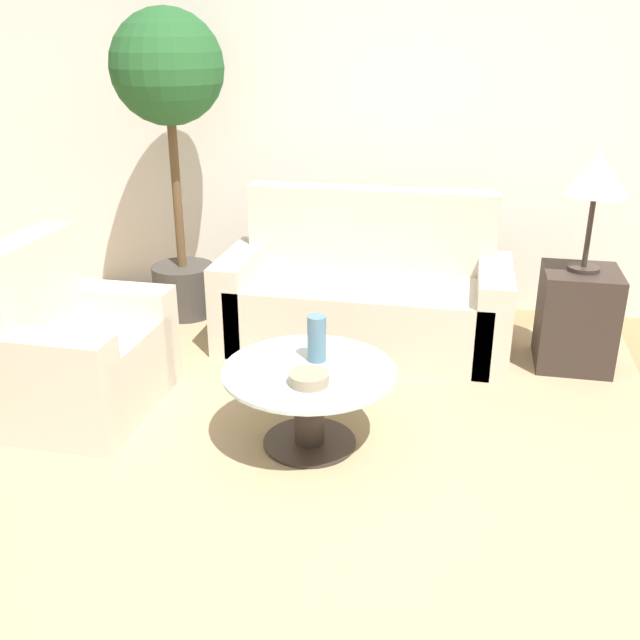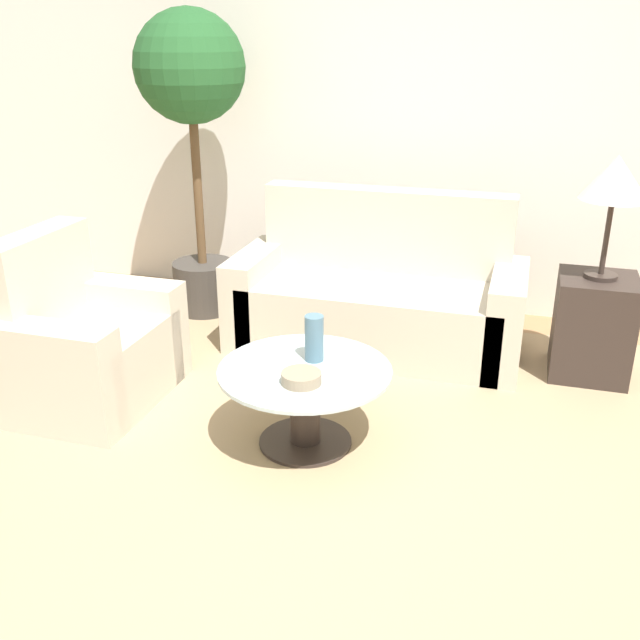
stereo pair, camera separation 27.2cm
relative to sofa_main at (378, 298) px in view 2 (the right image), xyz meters
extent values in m
plane|color=#9E754C|center=(0.04, -1.86, -0.30)|extent=(14.00, 14.00, 0.00)
cube|color=white|center=(0.04, 0.80, 1.00)|extent=(10.00, 0.06, 2.60)
cube|color=tan|center=(-0.07, -1.29, -0.30)|extent=(3.45, 3.42, 0.01)
cube|color=beige|center=(0.00, -0.08, -0.08)|extent=(1.57, 0.76, 0.43)
cube|color=beige|center=(0.00, 0.21, 0.17)|extent=(1.57, 0.18, 0.95)
cube|color=beige|center=(-0.79, -0.08, -0.02)|extent=(0.20, 0.76, 0.56)
cube|color=beige|center=(0.79, -0.08, -0.02)|extent=(0.20, 0.76, 0.56)
cube|color=beige|center=(-1.30, -1.17, -0.08)|extent=(0.70, 0.69, 0.43)
cube|color=beige|center=(-1.56, -1.17, 0.15)|extent=(0.18, 0.69, 0.91)
cube|color=beige|center=(-1.30, -1.52, -0.02)|extent=(0.70, 0.20, 0.56)
cube|color=beige|center=(-1.30, -0.83, -0.02)|extent=(0.70, 0.20, 0.56)
cylinder|color=#332823|center=(-0.07, -1.29, -0.29)|extent=(0.45, 0.45, 0.02)
cylinder|color=#332823|center=(-0.07, -1.29, -0.11)|extent=(0.15, 0.15, 0.39)
cylinder|color=#B2C6C6|center=(-0.07, -1.29, 0.09)|extent=(0.82, 0.82, 0.02)
cube|color=#332823|center=(1.27, -0.10, -0.01)|extent=(0.43, 0.43, 0.59)
cylinder|color=#332823|center=(1.27, -0.10, 0.30)|extent=(0.18, 0.18, 0.02)
cylinder|color=#332823|center=(1.27, -0.10, 0.52)|extent=(0.03, 0.03, 0.41)
cone|color=beige|center=(1.27, -0.10, 0.85)|extent=(0.36, 0.36, 0.23)
cylinder|color=#3D3833|center=(-1.30, 0.21, -0.12)|extent=(0.43, 0.43, 0.35)
cylinder|color=brown|center=(-1.30, 0.21, 0.60)|extent=(0.06, 0.06, 1.10)
sphere|color=#235628|center=(-1.30, 0.21, 1.35)|extent=(0.71, 0.71, 0.71)
cylinder|color=slate|center=(-0.06, -1.19, 0.22)|extent=(0.09, 0.09, 0.23)
cylinder|color=gray|center=(-0.04, -1.43, 0.13)|extent=(0.18, 0.18, 0.05)
camera|label=1|loc=(0.58, -4.19, 1.56)|focal=40.00mm
camera|label=2|loc=(0.84, -4.13, 1.56)|focal=40.00mm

